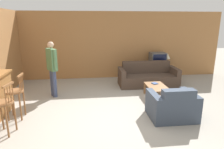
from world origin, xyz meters
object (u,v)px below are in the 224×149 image
(tv_unit, at_px, (157,72))
(tv, at_px, (158,59))
(coffee_table, at_px, (157,88))
(table_lamp, at_px, (167,56))
(armchair_near, at_px, (172,107))
(person_by_window, at_px, (52,66))
(bar_chair_mid, at_px, (15,95))
(bar_chair_near, at_px, (3,107))
(book_on_table, at_px, (155,83))
(couch_far, at_px, (148,77))

(tv_unit, height_order, tv, tv)
(coffee_table, distance_m, table_lamp, 2.45)
(armchair_near, distance_m, person_by_window, 3.54)
(armchair_near, distance_m, table_lamp, 3.64)
(coffee_table, bearing_deg, armchair_near, -92.96)
(tv, height_order, person_by_window, person_by_window)
(armchair_near, height_order, coffee_table, armchair_near)
(bar_chair_mid, xyz_separation_m, person_by_window, (0.62, 1.37, 0.36))
(person_by_window, bearing_deg, bar_chair_near, -106.87)
(bar_chair_near, xyz_separation_m, bar_chair_mid, (0.00, 0.68, 0.00))
(person_by_window, bearing_deg, tv_unit, 22.79)
(bar_chair_mid, distance_m, person_by_window, 1.54)
(bar_chair_near, xyz_separation_m, person_by_window, (0.62, 2.05, 0.36))
(armchair_near, height_order, book_on_table, armchair_near)
(armchair_near, bearing_deg, couch_far, 86.06)
(person_by_window, bearing_deg, coffee_table, -9.70)
(bar_chair_near, relative_size, couch_far, 0.51)
(couch_far, relative_size, person_by_window, 1.25)
(bar_chair_near, bearing_deg, armchair_near, 3.85)
(tv, bearing_deg, person_by_window, -157.25)
(bar_chair_mid, xyz_separation_m, armchair_near, (3.60, -0.44, -0.29))
(bar_chair_mid, distance_m, tv, 5.30)
(tv_unit, height_order, book_on_table, tv_unit)
(tv_unit, distance_m, tv, 0.52)
(couch_far, height_order, tv_unit, couch_far)
(book_on_table, relative_size, person_by_window, 0.12)
(couch_far, height_order, table_lamp, table_lamp)
(bar_chair_mid, distance_m, couch_far, 4.35)
(tv_unit, height_order, person_by_window, person_by_window)
(tv, xyz_separation_m, person_by_window, (-3.78, -1.58, 0.17))
(bar_chair_mid, bearing_deg, tv, 33.85)
(bar_chair_near, xyz_separation_m, couch_far, (3.78, 2.83, -0.30))
(bar_chair_near, relative_size, tv, 1.80)
(bar_chair_mid, relative_size, person_by_window, 0.64)
(person_by_window, bearing_deg, book_on_table, -5.40)
(armchair_near, xyz_separation_m, person_by_window, (-2.98, 1.81, 0.65))
(coffee_table, relative_size, person_by_window, 0.56)
(table_lamp, bearing_deg, person_by_window, -159.08)
(armchair_near, relative_size, tv, 1.76)
(bar_chair_near, bearing_deg, couch_far, 36.80)
(tv_unit, relative_size, table_lamp, 2.02)
(coffee_table, bearing_deg, person_by_window, 170.30)
(coffee_table, relative_size, tv_unit, 0.88)
(bar_chair_near, distance_m, armchair_near, 3.62)
(couch_far, distance_m, tv_unit, 1.02)
(tv_unit, bearing_deg, bar_chair_near, -140.41)
(bar_chair_near, relative_size, person_by_window, 0.64)
(tv_unit, distance_m, person_by_window, 4.15)
(tv, height_order, table_lamp, tv)
(coffee_table, height_order, book_on_table, book_on_table)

